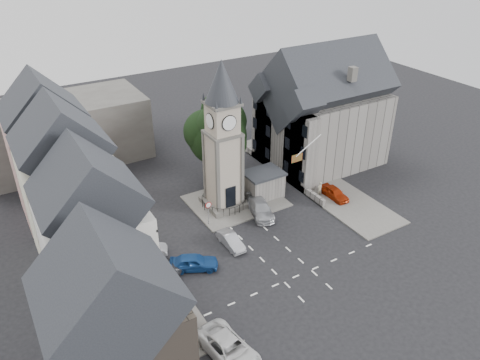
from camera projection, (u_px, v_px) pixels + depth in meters
ground at (264, 243)px, 45.72m from camera, size 120.00×120.00×0.00m
pavement_west at (120, 251)px, 44.61m from camera, size 6.00×30.00×0.14m
pavement_east at (310, 178)px, 56.99m from camera, size 6.00×26.00×0.14m
central_island at (236, 201)px, 52.32m from camera, size 10.00×8.00×0.16m
road_markings at (298, 276)px, 41.61m from camera, size 20.00×8.00×0.01m
clock_tower at (223, 138)px, 47.68m from camera, size 4.86×4.86×16.25m
stone_shelter at (263, 184)px, 52.69m from camera, size 4.30×3.30×3.08m
town_tree at (217, 128)px, 52.88m from camera, size 7.20×7.20×10.80m
warning_sign_post at (208, 209)px, 47.36m from camera, size 0.70×0.19×2.85m
terrace_pink at (52, 156)px, 47.54m from camera, size 8.10×7.60×12.80m
terrace_cream at (71, 191)px, 41.56m from camera, size 8.10×7.60×12.80m
terrace_tudor at (97, 242)px, 35.77m from camera, size 8.10×7.60×12.00m
building_sw_stone at (115, 337)px, 28.80m from camera, size 8.60×7.60×10.40m
backdrop_west at (65, 132)px, 59.33m from camera, size 20.00×10.00×8.00m
east_building at (322, 117)px, 57.77m from camera, size 14.40×11.40×12.60m
east_boundary_wall at (282, 174)px, 57.06m from camera, size 0.40×16.00×0.90m
flagpole at (308, 146)px, 48.80m from camera, size 3.68×0.10×2.74m
car_west_blue at (194, 262)px, 42.09m from camera, size 4.68×3.53×1.48m
car_west_silver at (146, 249)px, 43.85m from camera, size 4.10×2.76×1.28m
car_west_grey at (150, 273)px, 40.70m from camera, size 5.71×2.75×1.57m
car_island_silver at (231, 241)px, 45.08m from camera, size 1.37×3.77×1.24m
car_island_east at (260, 208)px, 49.83m from camera, size 3.36×5.43×1.47m
car_east_red at (334, 193)px, 52.74m from camera, size 1.58×3.88×1.32m
van_sw_white at (229, 349)px, 33.61m from camera, size 3.38×5.98×1.57m
pedestrian at (320, 189)px, 53.04m from camera, size 0.68×0.46×1.80m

